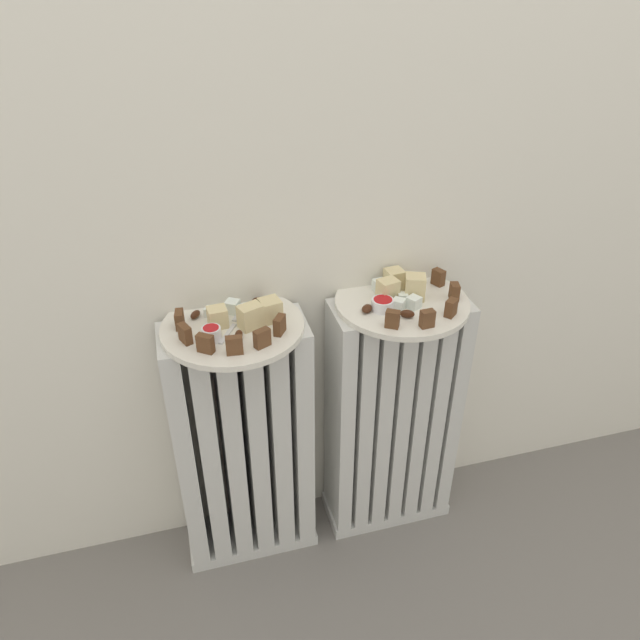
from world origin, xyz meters
The scene contains 38 objects.
ground_plane centered at (0.00, 0.00, 0.00)m, with size 6.00×6.00×0.00m, color slate.
radiator_left centered at (-0.18, 0.28, 0.31)m, with size 0.31×0.13×0.63m.
radiator_right centered at (0.18, 0.28, 0.31)m, with size 0.31×0.13×0.63m.
plate_left centered at (-0.18, 0.28, 0.63)m, with size 0.28×0.28×0.01m, color silver.
plate_right centered at (0.18, 0.28, 0.63)m, with size 0.28×0.28×0.01m, color silver.
dark_cake_slice_left_0 centered at (-0.28, 0.29, 0.66)m, with size 0.03×0.01×0.04m, color #56351E.
dark_cake_slice_left_1 centered at (-0.27, 0.24, 0.66)m, with size 0.03×0.01×0.04m, color #56351E.
dark_cake_slice_left_2 centered at (-0.24, 0.20, 0.66)m, with size 0.03×0.01×0.04m, color #56351E.
dark_cake_slice_left_3 centered at (-0.19, 0.18, 0.66)m, with size 0.03×0.01×0.04m, color #56351E.
dark_cake_slice_left_4 centered at (-0.13, 0.19, 0.66)m, with size 0.03×0.01×0.04m, color #56351E.
dark_cake_slice_left_5 centered at (-0.09, 0.23, 0.66)m, with size 0.03×0.01×0.04m, color #56351E.
marble_cake_slice_left_0 centered at (-0.20, 0.28, 0.66)m, with size 0.04×0.03×0.04m, color beige.
marble_cake_slice_left_1 centered at (-0.14, 0.26, 0.66)m, with size 0.04×0.03×0.05m, color beige.
marble_cake_slice_left_2 centered at (-0.10, 0.28, 0.66)m, with size 0.04×0.04×0.04m, color beige.
turkish_delight_left_0 centered at (-0.17, 0.33, 0.65)m, with size 0.03×0.03×0.03m, color white.
turkish_delight_left_1 centered at (-0.15, 0.30, 0.65)m, with size 0.02×0.02×0.02m, color white.
turkish_delight_left_2 centered at (-0.22, 0.32, 0.65)m, with size 0.02×0.02×0.02m, color white.
medjool_date_left_0 centered at (-0.11, 0.31, 0.65)m, with size 0.02×0.02×0.02m, color #3D1E0F.
medjool_date_left_1 centered at (-0.11, 0.34, 0.65)m, with size 0.03×0.02×0.02m, color #3D1E0F.
medjool_date_left_2 centered at (-0.17, 0.23, 0.65)m, with size 0.02×0.01×0.02m, color #3D1E0F.
medjool_date_left_3 centered at (-0.24, 0.32, 0.64)m, with size 0.03×0.01×0.01m, color #3D1E0F.
jam_bowl_left centered at (-0.22, 0.24, 0.65)m, with size 0.04×0.04×0.03m.
dark_cake_slice_right_0 centered at (0.12, 0.19, 0.66)m, with size 0.03×0.02×0.04m, color #56351E.
dark_cake_slice_right_1 centered at (0.18, 0.17, 0.66)m, with size 0.03×0.02×0.04m, color #56351E.
dark_cake_slice_right_2 centered at (0.25, 0.20, 0.66)m, with size 0.03×0.02×0.04m, color #56351E.
dark_cake_slice_right_3 centered at (0.28, 0.25, 0.66)m, with size 0.03×0.02×0.04m, color #56351E.
dark_cake_slice_right_4 centered at (0.28, 0.32, 0.66)m, with size 0.03×0.02×0.04m, color #56351E.
marble_cake_slice_right_0 centered at (0.15, 0.29, 0.66)m, with size 0.04×0.03×0.05m, color beige.
marble_cake_slice_right_1 centered at (0.18, 0.33, 0.66)m, with size 0.04×0.04×0.04m, color beige.
marble_cake_slice_right_2 centered at (0.21, 0.28, 0.66)m, with size 0.04×0.04×0.05m, color beige.
turkish_delight_right_0 centered at (0.15, 0.33, 0.65)m, with size 0.03×0.03×0.03m, color white.
turkish_delight_right_1 centered at (0.18, 0.27, 0.65)m, with size 0.02×0.02×0.02m, color white.
turkish_delight_right_2 centered at (0.19, 0.25, 0.65)m, with size 0.02×0.02×0.02m, color white.
turkish_delight_right_3 centered at (0.16, 0.25, 0.65)m, with size 0.02×0.02×0.02m, color white.
medjool_date_right_0 centered at (0.09, 0.25, 0.65)m, with size 0.03×0.02×0.02m, color #3D1E0F.
medjool_date_right_1 centered at (0.16, 0.21, 0.65)m, with size 0.03×0.02×0.02m, color #3D1E0F.
jam_bowl_right centered at (0.12, 0.25, 0.65)m, with size 0.05×0.05×0.02m.
fork centered at (-0.18, 0.27, 0.64)m, with size 0.06×0.10×0.00m.
Camera 1 is at (-0.27, -0.71, 1.27)m, focal length 33.41 mm.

